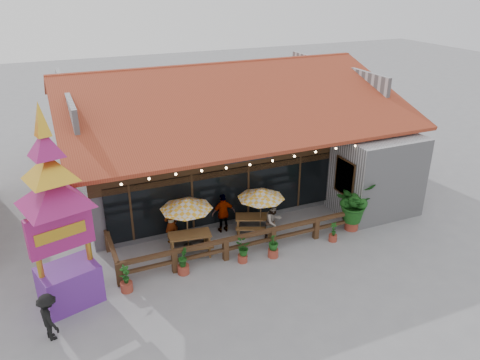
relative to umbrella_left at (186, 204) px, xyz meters
name	(u,v)px	position (x,y,z in m)	size (l,w,h in m)	color
ground	(278,240)	(3.54, -0.93, -1.92)	(100.00, 100.00, 0.00)	gray
restaurant_building	(224,140)	(3.80, 5.68, 0.28)	(15.50, 14.73, 6.09)	#A3A3A8
patio_railing	(229,241)	(1.28, -1.19, -1.31)	(10.00, 2.60, 0.92)	#452B18
umbrella_left	(186,204)	(0.00, 0.00, 0.00)	(2.73, 2.73, 2.21)	brown
umbrella_right	(261,194)	(3.13, -0.12, -0.10)	(2.34, 2.34, 2.09)	brown
picnic_table_left	(190,240)	(-0.01, -0.32, -1.40)	(1.81, 1.63, 0.78)	brown
picnic_table_right	(253,221)	(2.91, 0.11, -1.44)	(1.88, 1.77, 0.72)	brown
thai_sign_tower	(54,197)	(-4.58, -1.71, 1.94)	(3.35, 3.35, 7.32)	#60268D
tropical_plant	(354,204)	(6.84, -1.39, -0.72)	(1.89, 1.77, 2.10)	maroon
diner_a	(171,224)	(-0.47, 0.68, -1.11)	(0.59, 0.39, 1.63)	#3B2412
diner_b	(273,222)	(3.37, -0.82, -1.09)	(0.81, 0.63, 1.67)	#3B2412
diner_c	(223,213)	(1.77, 0.62, -1.06)	(1.01, 0.42, 1.72)	#3B2412
pedestrian	(49,317)	(-5.29, -3.26, -1.15)	(1.00, 0.57, 1.55)	black
planter_a	(126,280)	(-2.80, -1.87, -1.49)	(0.44, 0.42, 1.03)	maroon
planter_b	(183,262)	(-0.71, -1.65, -1.45)	(0.47, 0.50, 1.05)	maroon
planter_c	(243,250)	(1.57, -1.82, -1.41)	(0.73, 0.72, 0.91)	maroon
planter_d	(273,246)	(2.79, -1.97, -1.45)	(0.52, 0.52, 0.99)	maroon
planter_e	(333,233)	(5.57, -1.90, -1.57)	(0.34, 0.34, 0.84)	maroon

